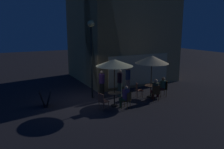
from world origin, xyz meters
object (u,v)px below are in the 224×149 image
at_px(cafe_table_0, 114,97).
at_px(patio_umbrella_1, 152,60).
at_px(patron_seated_1, 155,88).
at_px(cafe_chair_3, 156,92).
at_px(street_lamp_near_corner, 91,41).
at_px(patron_standing_3, 120,83).
at_px(patron_seated_2, 162,86).
at_px(menu_sandwich_board, 45,99).
at_px(patio_umbrella_0, 114,63).
at_px(cafe_chair_0, 102,100).
at_px(cafe_table_1, 151,88).
at_px(cafe_chair_1, 128,99).
at_px(patron_standing_5, 128,79).
at_px(cafe_chair_4, 164,87).
at_px(patron_seated_0, 125,96).
at_px(cafe_chair_2, 138,89).
at_px(patron_standing_4, 102,84).

distance_m(cafe_table_0, patio_umbrella_1, 3.26).
bearing_deg(patron_seated_1, cafe_chair_3, 180.00).
bearing_deg(street_lamp_near_corner, patio_umbrella_1, -25.17).
xyz_separation_m(patio_umbrella_1, patron_standing_3, (-1.63, 0.95, -1.43)).
bearing_deg(patron_seated_2, menu_sandwich_board, 8.25).
xyz_separation_m(patio_umbrella_0, cafe_chair_0, (-0.82, -0.23, -1.82)).
distance_m(cafe_table_1, patron_seated_1, 0.69).
bearing_deg(cafe_chair_1, patron_standing_3, -50.10).
bearing_deg(cafe_chair_3, patron_standing_3, 55.38).
height_order(patio_umbrella_0, patron_standing_5, patio_umbrella_0).
bearing_deg(patron_standing_3, patron_standing_5, 60.52).
bearing_deg(cafe_chair_1, cafe_table_1, -96.59).
relative_size(cafe_table_0, patio_umbrella_0, 0.30).
bearing_deg(street_lamp_near_corner, cafe_chair_0, -98.82).
relative_size(cafe_chair_3, patron_seated_2, 0.77).
bearing_deg(cafe_chair_4, menu_sandwich_board, 8.07).
bearing_deg(patron_standing_5, cafe_chair_4, -53.44).
relative_size(cafe_table_0, patio_umbrella_1, 0.30).
xyz_separation_m(menu_sandwich_board, patron_seated_0, (3.61, -2.21, 0.25)).
bearing_deg(cafe_chair_2, patio_umbrella_1, -0.00).
relative_size(cafe_chair_0, patron_seated_2, 0.74).
bearing_deg(patron_standing_4, cafe_chair_3, -145.54).
relative_size(patio_umbrella_0, patron_seated_2, 2.12).
distance_m(street_lamp_near_corner, patron_standing_4, 2.65).
distance_m(patron_seated_0, patron_seated_1, 2.23).
xyz_separation_m(menu_sandwich_board, cafe_table_0, (3.28, -1.66, 0.10)).
distance_m(menu_sandwich_board, patron_standing_3, 4.40).
height_order(cafe_table_1, patron_seated_1, patron_seated_1).
bearing_deg(patron_seated_2, patron_seated_0, 34.09).
xyz_separation_m(street_lamp_near_corner, cafe_chair_2, (2.46, -1.26, -2.88)).
xyz_separation_m(patron_standing_4, patron_standing_5, (1.93, 0.16, 0.04)).
bearing_deg(patio_umbrella_1, cafe_chair_0, -169.78).
height_order(cafe_chair_1, cafe_chair_3, cafe_chair_3).
distance_m(patio_umbrella_1, patron_seated_1, 1.70).
height_order(menu_sandwich_board, cafe_chair_3, cafe_chair_3).
height_order(cafe_table_0, cafe_table_1, cafe_table_0).
bearing_deg(street_lamp_near_corner, patron_standing_5, 0.35).
xyz_separation_m(street_lamp_near_corner, cafe_chair_0, (-0.33, -2.14, -2.88)).
relative_size(patio_umbrella_0, patron_standing_5, 1.50).
bearing_deg(patron_standing_4, cafe_chair_4, -130.03).
xyz_separation_m(cafe_chair_2, patron_standing_5, (0.05, 1.27, 0.33)).
height_order(cafe_table_0, patron_standing_5, patron_standing_5).
bearing_deg(patron_seated_0, cafe_table_0, 0.00).
xyz_separation_m(cafe_table_0, patron_seated_2, (3.37, 0.16, 0.14)).
bearing_deg(cafe_chair_4, street_lamp_near_corner, -3.40).
bearing_deg(cafe_chair_2, cafe_table_0, -143.07).
relative_size(patio_umbrella_0, patron_standing_4, 1.55).
distance_m(menu_sandwich_board, patio_umbrella_0, 4.14).
xyz_separation_m(patio_umbrella_1, cafe_chair_2, (-0.75, 0.25, -1.76)).
bearing_deg(street_lamp_near_corner, cafe_table_1, -25.17).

